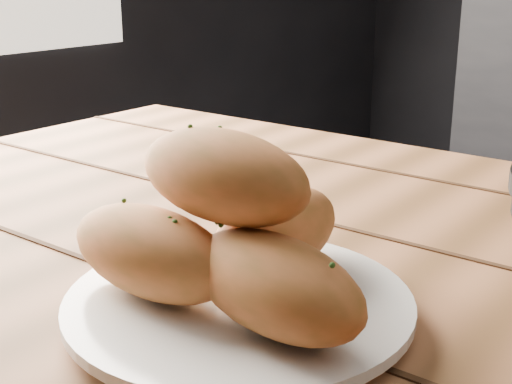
# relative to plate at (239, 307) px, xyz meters

# --- Properties ---
(plate) EXTENTS (0.25, 0.25, 0.02)m
(plate) POSITION_rel_plate_xyz_m (0.00, 0.00, 0.00)
(plate) COLOR silver
(plate) RESTS_ON table
(bread_rolls) EXTENTS (0.25, 0.19, 0.12)m
(bread_rolls) POSITION_rel_plate_xyz_m (-0.01, -0.00, 0.05)
(bread_rolls) COLOR #C26335
(bread_rolls) RESTS_ON plate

